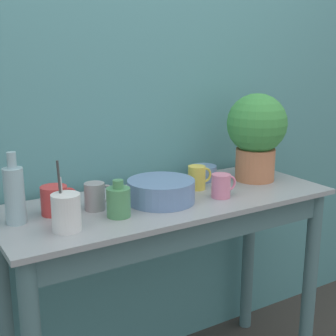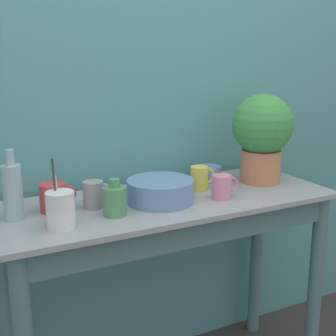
# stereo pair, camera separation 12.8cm
# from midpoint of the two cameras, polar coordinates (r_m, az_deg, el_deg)

# --- Properties ---
(wall_back) EXTENTS (6.00, 0.05, 2.40)m
(wall_back) POSITION_cam_midpoint_polar(r_m,az_deg,el_deg) (2.00, -6.47, 7.91)
(wall_back) COLOR teal
(wall_back) RESTS_ON ground_plane
(counter_table) EXTENTS (1.30, 0.51, 0.86)m
(counter_table) POSITION_cam_midpoint_polar(r_m,az_deg,el_deg) (1.86, -1.66, -9.83)
(counter_table) COLOR slate
(counter_table) RESTS_ON ground_plane
(potted_plant) EXTENTS (0.26, 0.26, 0.38)m
(potted_plant) POSITION_cam_midpoint_polar(r_m,az_deg,el_deg) (2.03, 8.97, 4.41)
(potted_plant) COLOR #B7704C
(potted_plant) RESTS_ON counter_table
(bowl_wash_large) EXTENTS (0.25, 0.25, 0.09)m
(bowl_wash_large) POSITION_cam_midpoint_polar(r_m,az_deg,el_deg) (1.75, -2.94, -2.83)
(bowl_wash_large) COLOR #6684B2
(bowl_wash_large) RESTS_ON counter_table
(bottle_tall) EXTENTS (0.07, 0.07, 0.24)m
(bottle_tall) POSITION_cam_midpoint_polar(r_m,az_deg,el_deg) (1.62, -20.40, -3.03)
(bottle_tall) COLOR #93B2BC
(bottle_tall) RESTS_ON counter_table
(bottle_short) EXTENTS (0.08, 0.08, 0.13)m
(bottle_short) POSITION_cam_midpoint_polar(r_m,az_deg,el_deg) (1.61, -8.32, -4.07)
(bottle_short) COLOR #4C8C59
(bottle_short) RESTS_ON counter_table
(mug_red) EXTENTS (0.13, 0.09, 0.10)m
(mug_red) POSITION_cam_midpoint_polar(r_m,az_deg,el_deg) (1.68, -15.76, -3.82)
(mug_red) COLOR #C63838
(mug_red) RESTS_ON counter_table
(mug_pink) EXTENTS (0.11, 0.07, 0.09)m
(mug_pink) POSITION_cam_midpoint_polar(r_m,az_deg,el_deg) (1.80, 4.55, -2.18)
(mug_pink) COLOR pink
(mug_pink) RESTS_ON counter_table
(mug_yellow) EXTENTS (0.11, 0.07, 0.10)m
(mug_yellow) POSITION_cam_midpoint_polar(r_m,az_deg,el_deg) (1.91, 1.69, -1.17)
(mug_yellow) COLOR #E5CC4C
(mug_yellow) RESTS_ON counter_table
(mug_grey) EXTENTS (0.11, 0.07, 0.10)m
(mug_grey) POSITION_cam_midpoint_polar(r_m,az_deg,el_deg) (1.69, -10.98, -3.41)
(mug_grey) COLOR gray
(mug_grey) RESTS_ON counter_table
(bowl_small_blue) EXTENTS (0.11, 0.11, 0.06)m
(bowl_small_blue) POSITION_cam_midpoint_polar(r_m,az_deg,el_deg) (2.04, 2.57, -0.61)
(bowl_small_blue) COLOR #6684B2
(bowl_small_blue) RESTS_ON counter_table
(utensil_cup) EXTENTS (0.09, 0.09, 0.22)m
(utensil_cup) POSITION_cam_midpoint_polar(r_m,az_deg,el_deg) (1.52, -14.68, -5.26)
(utensil_cup) COLOR silver
(utensil_cup) RESTS_ON counter_table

